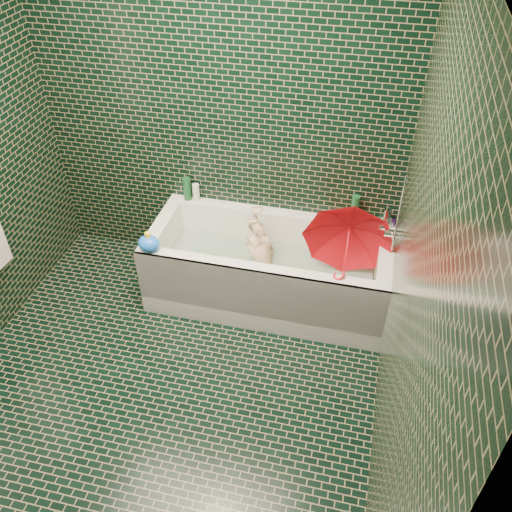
% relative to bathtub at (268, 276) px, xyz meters
% --- Properties ---
extents(floor, '(2.80, 2.80, 0.00)m').
position_rel_bathtub_xyz_m(floor, '(-0.45, -1.01, -0.21)').
color(floor, black).
rests_on(floor, ground).
extents(wall_back, '(2.80, 0.00, 2.80)m').
position_rel_bathtub_xyz_m(wall_back, '(-0.45, 0.39, 1.04)').
color(wall_back, black).
rests_on(wall_back, floor).
extents(wall_right, '(0.00, 2.80, 2.80)m').
position_rel_bathtub_xyz_m(wall_right, '(0.85, -1.01, 1.04)').
color(wall_right, black).
rests_on(wall_right, floor).
extents(bathtub, '(1.70, 0.75, 0.55)m').
position_rel_bathtub_xyz_m(bathtub, '(0.00, 0.00, 0.00)').
color(bathtub, white).
rests_on(bathtub, floor).
extents(bath_mat, '(1.35, 0.47, 0.01)m').
position_rel_bathtub_xyz_m(bath_mat, '(0.00, 0.02, -0.06)').
color(bath_mat, green).
rests_on(bath_mat, bathtub).
extents(water, '(1.48, 0.53, 0.00)m').
position_rel_bathtub_xyz_m(water, '(0.00, 0.02, 0.09)').
color(water, silver).
rests_on(water, bathtub).
extents(faucet, '(0.18, 0.19, 0.55)m').
position_rel_bathtub_xyz_m(faucet, '(0.81, 0.01, 0.56)').
color(faucet, silver).
rests_on(faucet, wall_right).
extents(child, '(0.85, 0.36, 0.35)m').
position_rel_bathtub_xyz_m(child, '(-0.04, 0.04, 0.10)').
color(child, '#D4B184').
rests_on(child, bathtub).
extents(umbrella, '(0.74, 0.66, 0.75)m').
position_rel_bathtub_xyz_m(umbrella, '(0.54, -0.06, 0.39)').
color(umbrella, red).
rests_on(umbrella, bathtub).
extents(soap_bottle_a, '(0.12, 0.12, 0.28)m').
position_rel_bathtub_xyz_m(soap_bottle_a, '(0.78, 0.33, 0.34)').
color(soap_bottle_a, white).
rests_on(soap_bottle_a, bathtub).
extents(soap_bottle_b, '(0.09, 0.09, 0.17)m').
position_rel_bathtub_xyz_m(soap_bottle_b, '(0.80, 0.36, 0.34)').
color(soap_bottle_b, '#431C69').
rests_on(soap_bottle_b, bathtub).
extents(soap_bottle_c, '(0.14, 0.14, 0.16)m').
position_rel_bathtub_xyz_m(soap_bottle_c, '(0.68, 0.31, 0.34)').
color(soap_bottle_c, '#154B24').
rests_on(soap_bottle_c, bathtub).
extents(bottle_right_tall, '(0.06, 0.06, 0.23)m').
position_rel_bathtub_xyz_m(bottle_right_tall, '(0.55, 0.32, 0.45)').
color(bottle_right_tall, '#154B24').
rests_on(bottle_right_tall, bathtub).
extents(bottle_right_pump, '(0.06, 0.06, 0.16)m').
position_rel_bathtub_xyz_m(bottle_right_pump, '(0.77, 0.32, 0.42)').
color(bottle_right_pump, silver).
rests_on(bottle_right_pump, bathtub).
extents(bottle_left_tall, '(0.07, 0.07, 0.18)m').
position_rel_bathtub_xyz_m(bottle_left_tall, '(-0.71, 0.35, 0.43)').
color(bottle_left_tall, '#154B24').
rests_on(bottle_left_tall, bathtub).
extents(bottle_left_short, '(0.06, 0.06, 0.14)m').
position_rel_bathtub_xyz_m(bottle_left_short, '(-0.64, 0.34, 0.41)').
color(bottle_left_short, white).
rests_on(bottle_left_short, bathtub).
extents(rubber_duck, '(0.11, 0.09, 0.09)m').
position_rel_bathtub_xyz_m(rubber_duck, '(0.54, 0.32, 0.38)').
color(rubber_duck, yellow).
rests_on(rubber_duck, bathtub).
extents(bath_toy, '(0.18, 0.16, 0.14)m').
position_rel_bathtub_xyz_m(bath_toy, '(-0.75, -0.31, 0.40)').
color(bath_toy, blue).
rests_on(bath_toy, bathtub).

